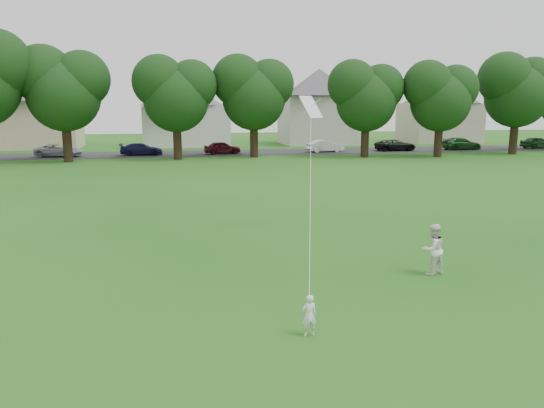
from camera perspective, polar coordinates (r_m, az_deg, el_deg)
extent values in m
plane|color=#185112|center=(12.26, 0.04, -12.43)|extent=(160.00, 160.00, 0.00)
cube|color=#2D2D30|center=(53.32, -8.78, 5.39)|extent=(90.00, 7.00, 0.01)
imported|color=silver|center=(11.38, 4.01, -11.86)|extent=(0.35, 0.25, 0.91)
imported|color=white|center=(15.84, 16.92, -4.69)|extent=(0.84, 0.73, 1.48)
plane|color=white|center=(20.26, 4.22, 10.40)|extent=(1.13, 1.05, 0.82)
cylinder|color=white|center=(15.53, 4.15, 2.79)|extent=(0.01, 0.01, 10.57)
cylinder|color=black|center=(48.09, -21.17, 6.47)|extent=(0.76, 0.76, 3.74)
cylinder|color=black|center=(47.59, -10.14, 6.84)|extent=(0.74, 0.74, 3.50)
cylinder|color=black|center=(48.97, -1.95, 7.15)|extent=(0.75, 0.75, 3.59)
cylinder|color=black|center=(49.84, 9.96, 6.96)|extent=(0.73, 0.73, 3.41)
cylinder|color=black|center=(51.64, 17.46, 6.74)|extent=(0.73, 0.73, 3.39)
cylinder|color=black|center=(57.23, 24.57, 6.80)|extent=(0.76, 0.76, 3.77)
imported|color=#9B9DA9|center=(53.17, -21.97, 5.37)|extent=(4.41, 2.46, 1.16)
imported|color=#121338|center=(52.29, -13.89, 5.75)|extent=(4.01, 1.65, 1.16)
imported|color=#4F0F1A|center=(52.49, -5.36, 6.06)|extent=(3.72, 1.78, 1.22)
imported|color=white|center=(54.55, 5.73, 6.24)|extent=(3.89, 1.77, 1.24)
imported|color=black|center=(57.25, 13.14, 6.19)|extent=(4.25, 1.97, 1.18)
imported|color=#164419|center=(60.71, 19.67, 6.13)|extent=(4.42, 1.92, 1.27)
imported|color=#184216|center=(65.89, 26.62, 5.94)|extent=(3.85, 1.85, 1.27)
cube|color=beige|center=(64.60, -23.71, 7.81)|extent=(8.47, 6.50, 5.15)
pyramid|color=#4E4B51|center=(64.63, -24.07, 12.59)|extent=(12.21, 12.21, 2.83)
cube|color=silver|center=(63.15, -9.24, 8.32)|extent=(9.73, 6.35, 4.70)
pyramid|color=#4E4B51|center=(63.15, -9.38, 12.79)|extent=(14.04, 14.04, 2.58)
cube|color=beige|center=(65.66, 5.01, 8.99)|extent=(8.72, 7.10, 5.82)
pyramid|color=#4E4B51|center=(65.77, 5.10, 14.31)|extent=(12.58, 12.58, 3.20)
cube|color=#C0B39F|center=(71.77, 17.51, 8.32)|extent=(8.79, 7.00, 4.92)
pyramid|color=#4E4B51|center=(71.79, 17.75, 12.44)|extent=(12.68, 12.68, 2.71)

